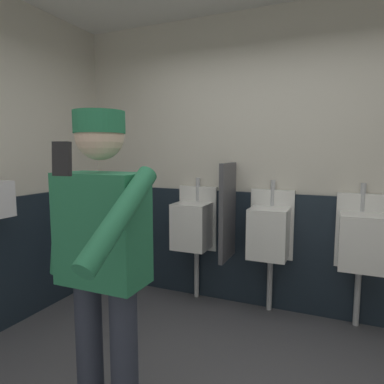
{
  "coord_description": "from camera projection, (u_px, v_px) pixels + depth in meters",
  "views": [
    {
      "loc": [
        0.61,
        -1.56,
        1.5
      ],
      "look_at": [
        -0.23,
        0.39,
        1.25
      ],
      "focal_mm": 31.92,
      "sensor_mm": 36.0,
      "label": 1
    }
  ],
  "objects": [
    {
      "name": "cell_phone",
      "position": [
        62.0,
        159.0,
        1.09
      ],
      "size": [
        0.06,
        0.03,
        0.11
      ],
      "primitive_type": "cube",
      "rotation": [
        -0.05,
        0.0,
        0.13
      ],
      "color": "black"
    },
    {
      "name": "urinal_right",
      "position": [
        361.0,
        240.0,
        2.8
      ],
      "size": [
        0.4,
        0.34,
        1.24
      ],
      "color": "white",
      "rests_on": "ground_plane"
    },
    {
      "name": "wall_back",
      "position": [
        269.0,
        163.0,
        3.24
      ],
      "size": [
        4.51,
        0.12,
        2.79
      ],
      "primitive_type": "cube",
      "color": "beige",
      "rests_on": "ground_plane"
    },
    {
      "name": "privacy_divider_panel",
      "position": [
        228.0,
        212.0,
        3.15
      ],
      "size": [
        0.04,
        0.4,
        0.9
      ],
      "primitive_type": "cube",
      "color": "#4C4C51"
    },
    {
      "name": "urinal_middle",
      "position": [
        269.0,
        232.0,
        3.09
      ],
      "size": [
        0.4,
        0.34,
        1.24
      ],
      "color": "white",
      "rests_on": "ground_plane"
    },
    {
      "name": "urinal_left",
      "position": [
        193.0,
        225.0,
        3.38
      ],
      "size": [
        0.4,
        0.34,
        1.24
      ],
      "color": "white",
      "rests_on": "ground_plane"
    },
    {
      "name": "wainscot_band_back",
      "position": [
        265.0,
        250.0,
        3.27
      ],
      "size": [
        3.91,
        0.03,
        1.11
      ],
      "primitive_type": "cube",
      "color": "#19232D",
      "rests_on": "ground_plane"
    },
    {
      "name": "person",
      "position": [
        102.0,
        251.0,
        1.7
      ],
      "size": [
        0.65,
        0.6,
        1.7
      ],
      "color": "#2D3342",
      "rests_on": "ground_plane"
    }
  ]
}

